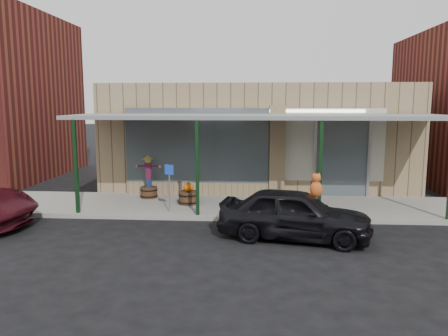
# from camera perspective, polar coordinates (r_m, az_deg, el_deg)

# --- Properties ---
(ground) EXTENTS (120.00, 120.00, 0.00)m
(ground) POSITION_cam_1_polar(r_m,az_deg,el_deg) (11.12, 4.48, -9.82)
(ground) COLOR black
(ground) RESTS_ON ground
(sidewalk) EXTENTS (40.00, 3.20, 0.15)m
(sidewalk) POSITION_cam_1_polar(r_m,az_deg,el_deg) (14.56, 4.37, -5.07)
(sidewalk) COLOR gray
(sidewalk) RESTS_ON ground
(storefront) EXTENTS (12.00, 6.25, 4.20)m
(storefront) POSITION_cam_1_polar(r_m,az_deg,el_deg) (18.77, 4.35, 4.24)
(storefront) COLOR #8F7858
(storefront) RESTS_ON ground
(awning) EXTENTS (12.00, 3.00, 3.04)m
(awning) POSITION_cam_1_polar(r_m,az_deg,el_deg) (14.12, 4.51, 6.55)
(awning) COLOR slate
(awning) RESTS_ON ground
(block_buildings_near) EXTENTS (61.00, 8.00, 8.00)m
(block_buildings_near) POSITION_cam_1_polar(r_m,az_deg,el_deg) (19.87, 10.26, 9.19)
(block_buildings_near) COLOR maroon
(block_buildings_near) RESTS_ON ground
(barrel_scarecrow) EXTENTS (0.90, 0.74, 1.52)m
(barrel_scarecrow) POSITION_cam_1_polar(r_m,az_deg,el_deg) (15.67, -9.82, -1.99)
(barrel_scarecrow) COLOR #4B341E
(barrel_scarecrow) RESTS_ON sidewalk
(barrel_pumpkin) EXTENTS (0.67, 0.67, 0.76)m
(barrel_pumpkin) POSITION_cam_1_polar(r_m,az_deg,el_deg) (14.57, -4.67, -3.67)
(barrel_pumpkin) COLOR #4B341E
(barrel_pumpkin) RESTS_ON sidewalk
(handicap_sign) EXTENTS (0.29, 0.13, 1.48)m
(handicap_sign) POSITION_cam_1_polar(r_m,az_deg,el_deg) (13.43, -7.15, -1.79)
(handicap_sign) COLOR gray
(handicap_sign) RESTS_ON sidewalk
(parked_sedan) EXTENTS (4.11, 2.28, 1.63)m
(parked_sedan) POSITION_cam_1_polar(r_m,az_deg,el_deg) (11.42, 9.23, -5.92)
(parked_sedan) COLOR black
(parked_sedan) RESTS_ON ground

